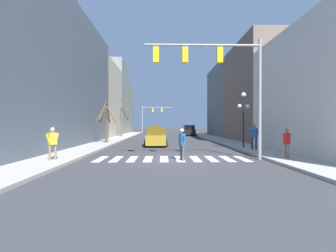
% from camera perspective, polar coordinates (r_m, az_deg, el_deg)
% --- Properties ---
extents(ground_plane, '(240.00, 240.00, 0.00)m').
position_cam_1_polar(ground_plane, '(14.91, 0.88, -7.23)').
color(ground_plane, '#38383D').
extents(sidewalk_left, '(2.50, 90.00, 0.15)m').
position_cam_1_polar(sidewalk_left, '(15.99, -22.76, -6.47)').
color(sidewalk_left, '#ADA89E').
rests_on(sidewalk_left, ground_plane).
extents(sidewalk_right, '(2.50, 90.00, 0.15)m').
position_cam_1_polar(sidewalk_right, '(16.42, 23.85, -6.29)').
color(sidewalk_right, '#ADA89E').
rests_on(sidewalk_right, ground_plane).
extents(building_row_left, '(6.00, 57.23, 13.75)m').
position_cam_1_polar(building_row_left, '(38.59, -16.47, 6.45)').
color(building_row_left, '#515B66').
rests_on(building_row_left, ground_plane).
extents(building_row_right, '(6.00, 38.82, 11.03)m').
position_cam_1_polar(building_row_right, '(31.61, 19.57, 6.01)').
color(building_row_right, beige).
rests_on(building_row_right, ground_plane).
extents(crosswalk_stripes, '(8.55, 2.60, 0.01)m').
position_cam_1_polar(crosswalk_stripes, '(15.02, 0.86, -7.16)').
color(crosswalk_stripes, white).
rests_on(crosswalk_stripes, ground_plane).
extents(traffic_signal_near, '(6.50, 0.28, 6.75)m').
position_cam_1_polar(traffic_signal_near, '(15.07, 10.92, 11.92)').
color(traffic_signal_near, gray).
rests_on(traffic_signal_near, ground_plane).
extents(traffic_signal_far, '(6.56, 0.28, 5.92)m').
position_cam_1_polar(traffic_signal_far, '(56.58, -3.68, 2.79)').
color(traffic_signal_far, gray).
rests_on(traffic_signal_far, ground_plane).
extents(street_lamp_right_corner, '(0.95, 0.36, 4.30)m').
position_cam_1_polar(street_lamp_right_corner, '(21.29, 16.12, 3.68)').
color(street_lamp_right_corner, black).
rests_on(street_lamp_right_corner, sidewalk_right).
extents(car_driving_toward_lane, '(2.09, 4.57, 1.81)m').
position_cam_1_polar(car_driving_toward_lane, '(44.67, 4.56, -1.03)').
color(car_driving_toward_lane, black).
rests_on(car_driving_toward_lane, ground_plane).
extents(car_parked_right_far, '(2.19, 4.53, 1.75)m').
position_cam_1_polar(car_parked_right_far, '(48.31, -2.77, -0.95)').
color(car_parked_right_far, '#A38423').
rests_on(car_parked_right_far, ground_plane).
extents(car_parked_right_mid, '(1.96, 4.19, 1.70)m').
position_cam_1_polar(car_parked_right_mid, '(23.70, -2.57, -2.45)').
color(car_parked_right_mid, '#A38423').
rests_on(car_parked_right_mid, ground_plane).
extents(pedestrian_waiting_at_curb, '(0.35, 0.73, 1.74)m').
position_cam_1_polar(pedestrian_waiting_at_curb, '(14.27, 3.06, -3.42)').
color(pedestrian_waiting_at_curb, '#4C4C51').
rests_on(pedestrian_waiting_at_curb, ground_plane).
extents(pedestrian_near_right_corner, '(0.52, 0.61, 1.67)m').
position_cam_1_polar(pedestrian_near_right_corner, '(14.50, -23.83, -2.97)').
color(pedestrian_near_right_corner, '#7A705B').
rests_on(pedestrian_near_right_corner, sidewalk_left).
extents(pedestrian_on_left_sidewalk, '(0.61, 0.62, 1.81)m').
position_cam_1_polar(pedestrian_on_left_sidewalk, '(19.88, 18.23, -1.79)').
color(pedestrian_on_left_sidewalk, '#282D47').
rests_on(pedestrian_on_left_sidewalk, sidewalk_right).
extents(pedestrian_on_right_sidewalk, '(0.24, 0.69, 1.61)m').
position_cam_1_polar(pedestrian_on_right_sidewalk, '(15.47, 24.42, -2.90)').
color(pedestrian_on_right_sidewalk, '#7A705B').
rests_on(pedestrian_on_right_sidewalk, sidewalk_right).
extents(street_tree_left_mid, '(1.96, 2.88, 4.13)m').
position_cam_1_polar(street_tree_left_mid, '(26.57, -13.35, 0.99)').
color(street_tree_left_mid, brown).
rests_on(street_tree_left_mid, sidewalk_left).
extents(street_tree_right_mid, '(1.74, 1.63, 5.71)m').
position_cam_1_polar(street_tree_right_mid, '(39.75, -9.86, 1.18)').
color(street_tree_right_mid, brown).
rests_on(street_tree_right_mid, sidewalk_left).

